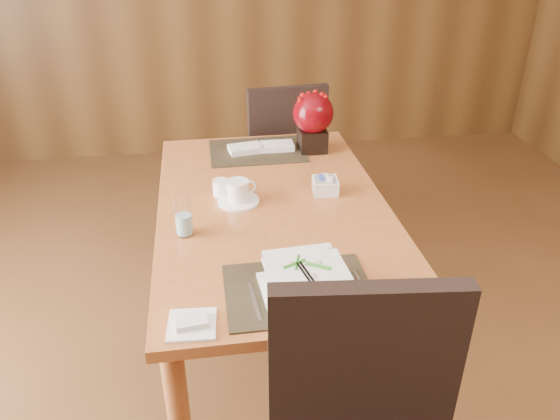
{
  "coord_description": "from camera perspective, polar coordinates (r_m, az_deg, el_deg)",
  "views": [
    {
      "loc": [
        -0.26,
        -1.26,
        1.78
      ],
      "look_at": [
        -0.01,
        0.35,
        0.87
      ],
      "focal_mm": 35.0,
      "sensor_mm": 36.0,
      "label": 1
    }
  ],
  "objects": [
    {
      "name": "placemat_far",
      "position": [
        2.64,
        -2.39,
        6.19
      ],
      "size": [
        0.45,
        0.33,
        0.01
      ],
      "primitive_type": "cube",
      "color": "black",
      "rests_on": "dining_table"
    },
    {
      "name": "coffee_cup",
      "position": [
        2.16,
        -4.39,
        1.75
      ],
      "size": [
        0.17,
        0.17,
        0.09
      ],
      "rotation": [
        0.0,
        0.0,
        0.34
      ],
      "color": "white",
      "rests_on": "dining_table"
    },
    {
      "name": "bread_plate",
      "position": [
        1.58,
        -9.19,
        -11.76
      ],
      "size": [
        0.14,
        0.14,
        0.01
      ],
      "primitive_type": "cube",
      "rotation": [
        0.0,
        0.0,
        -0.07
      ],
      "color": "white",
      "rests_on": "dining_table"
    },
    {
      "name": "soup_setting",
      "position": [
        1.64,
        2.7,
        -7.59
      ],
      "size": [
        0.27,
        0.27,
        0.1
      ],
      "rotation": [
        0.0,
        0.0,
        0.06
      ],
      "color": "white",
      "rests_on": "dining_table"
    },
    {
      "name": "berry_decor",
      "position": [
        2.59,
        3.46,
        9.52
      ],
      "size": [
        0.19,
        0.19,
        0.28
      ],
      "rotation": [
        0.0,
        0.0,
        0.01
      ],
      "color": "black",
      "rests_on": "dining_table"
    },
    {
      "name": "placemat_near",
      "position": [
        1.69,
        1.97,
        -8.38
      ],
      "size": [
        0.45,
        0.33,
        0.01
      ],
      "primitive_type": "cube",
      "color": "black",
      "rests_on": "dining_table"
    },
    {
      "name": "far_chair",
      "position": [
        3.13,
        0.25,
        5.9
      ],
      "size": [
        0.49,
        0.49,
        0.97
      ],
      "rotation": [
        0.0,
        0.0,
        3.24
      ],
      "color": "black",
      "rests_on": "ground"
    },
    {
      "name": "water_glass",
      "position": [
        1.95,
        -10.07,
        -0.67
      ],
      "size": [
        0.07,
        0.07,
        0.15
      ],
      "primitive_type": "cylinder",
      "rotation": [
        0.0,
        0.0,
        0.17
      ],
      "color": "silver",
      "rests_on": "dining_table"
    },
    {
      "name": "dining_table",
      "position": [
        2.19,
        -0.68,
        -1.78
      ],
      "size": [
        0.9,
        1.5,
        0.75
      ],
      "color": "#B76632",
      "rests_on": "ground"
    },
    {
      "name": "napkins_far",
      "position": [
        2.63,
        -1.71,
        6.57
      ],
      "size": [
        0.32,
        0.13,
        0.03
      ],
      "primitive_type": null,
      "rotation": [
        0.0,
        0.0,
        0.06
      ],
      "color": "white",
      "rests_on": "dining_table"
    },
    {
      "name": "sugar_caddy",
      "position": [
        2.24,
        4.75,
        2.53
      ],
      "size": [
        0.11,
        0.11,
        0.06
      ],
      "primitive_type": "cube",
      "rotation": [
        0.0,
        0.0,
        -0.08
      ],
      "color": "white",
      "rests_on": "dining_table"
    },
    {
      "name": "creamer_jug",
      "position": [
        2.23,
        -6.15,
        2.33
      ],
      "size": [
        0.11,
        0.11,
        0.06
      ],
      "primitive_type": null,
      "rotation": [
        0.0,
        0.0,
        -0.28
      ],
      "color": "white",
      "rests_on": "dining_table"
    }
  ]
}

